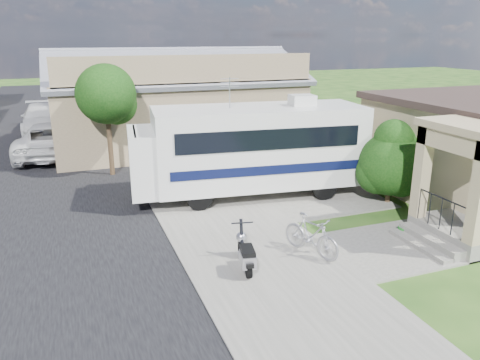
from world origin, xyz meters
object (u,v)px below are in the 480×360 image
object	(u,v)px
scooter	(245,253)
pickup_truck	(52,139)
garden_hose	(405,231)
van	(43,118)
bicycle	(311,237)
motorhome	(250,147)
shrub	(391,161)

from	to	relation	value
scooter	pickup_truck	bearing A→B (deg)	119.59
pickup_truck	garden_hose	world-z (taller)	pickup_truck
van	pickup_truck	bearing A→B (deg)	-85.93
bicycle	motorhome	bearing A→B (deg)	65.21
shrub	pickup_truck	size ratio (longest dim) A/B	0.50
bicycle	pickup_truck	bearing A→B (deg)	93.73
scooter	pickup_truck	distance (m)	14.89
garden_hose	motorhome	bearing A→B (deg)	121.54
shrub	scooter	xyz separation A→B (m)	(-6.51, -2.94, -1.04)
motorhome	shrub	bearing A→B (deg)	-22.82
motorhome	bicycle	distance (m)	5.34
motorhome	van	world-z (taller)	motorhome
shrub	garden_hose	bearing A→B (deg)	-117.39
scooter	bicycle	size ratio (longest dim) A/B	0.88
motorhome	van	bearing A→B (deg)	122.22
motorhome	garden_hose	size ratio (longest dim) A/B	21.46
pickup_truck	shrub	bearing A→B (deg)	142.00
scooter	garden_hose	world-z (taller)	scooter
van	garden_hose	world-z (taller)	van
motorhome	scooter	xyz separation A→B (m)	(-2.24, -5.33, -1.34)
shrub	van	size ratio (longest dim) A/B	0.52
motorhome	garden_hose	world-z (taller)	motorhome
bicycle	van	size ratio (longest dim) A/B	0.32
pickup_truck	van	distance (m)	6.50
motorhome	garden_hose	bearing A→B (deg)	-52.03
garden_hose	van	bearing A→B (deg)	117.23
pickup_truck	van	xyz separation A→B (m)	(-0.57, 6.47, -0.00)
scooter	van	xyz separation A→B (m)	(-5.15, 20.64, 0.35)
van	garden_hose	size ratio (longest dim) A/B	14.35
bicycle	pickup_truck	size ratio (longest dim) A/B	0.30
shrub	garden_hose	xyz separation A→B (m)	(-1.28, -2.47, -1.42)
bicycle	van	bearing A→B (deg)	87.90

